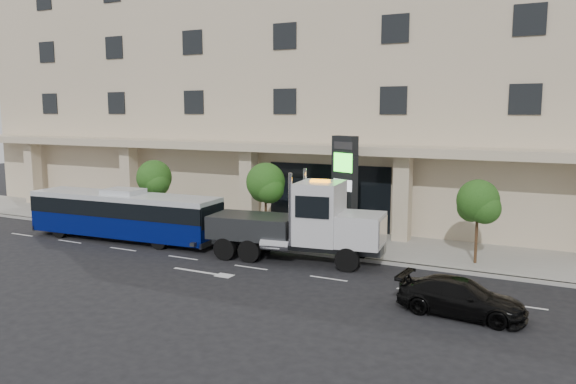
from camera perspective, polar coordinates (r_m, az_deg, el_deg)
name	(u,v)px	position (r m, az deg, el deg)	size (l,w,h in m)	color
ground	(266,260)	(28.27, -2.24, -6.93)	(120.00, 120.00, 0.00)	black
sidewalk	(308,239)	(32.59, 2.03, -4.76)	(120.00, 6.00, 0.15)	gray
curb	(284,250)	(29.96, -0.38, -5.91)	(120.00, 0.30, 0.15)	gray
convention_center	(369,75)	(41.55, 8.23, 11.68)	(60.00, 17.60, 20.00)	#C2B091
tree_left	(154,180)	(36.21, -13.41, 1.20)	(2.27, 2.20, 4.22)	#422B19
tree_mid	(266,185)	(31.66, -2.26, 0.71)	(2.28, 2.20, 4.38)	#422B19
tree_right	(478,204)	(28.05, 18.78, -1.14)	(2.10, 2.00, 4.04)	#422B19
city_bus	(124,214)	(33.60, -16.31, -2.18)	(11.94, 3.18, 2.99)	black
tow_truck	(303,224)	(27.66, 1.50, -3.31)	(9.98, 3.48, 4.51)	#2D3033
black_sedan	(461,297)	(21.67, 17.18, -10.19)	(1.87, 4.59, 1.33)	black
signage_pylon	(344,191)	(30.00, 5.74, 0.10)	(1.56, 1.09, 5.95)	black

